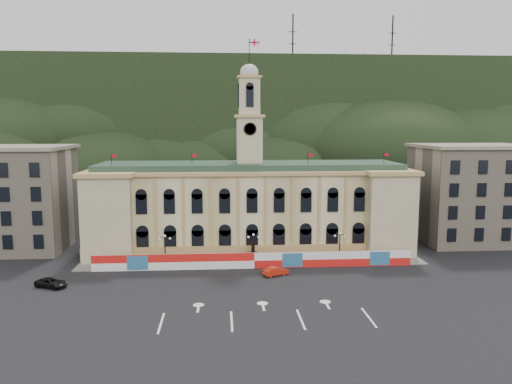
{
  "coord_description": "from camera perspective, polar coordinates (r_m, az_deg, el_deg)",
  "views": [
    {
      "loc": [
        -5.04,
        -60.59,
        22.27
      ],
      "look_at": [
        0.48,
        18.0,
        11.66
      ],
      "focal_mm": 35.0,
      "sensor_mm": 36.0,
      "label": 1
    }
  ],
  "objects": [
    {
      "name": "hoarding_fence",
      "position": [
        78.69,
        -0.16,
        -7.83
      ],
      "size": [
        50.0,
        0.44,
        2.5
      ],
      "color": "red",
      "rests_on": "ground"
    },
    {
      "name": "statue",
      "position": [
        81.53,
        -0.34,
        -7.32
      ],
      "size": [
        1.4,
        1.4,
        3.72
      ],
      "color": "#595651",
      "rests_on": "ground"
    },
    {
      "name": "lamp_left",
      "position": [
        80.43,
        -10.36,
        -6.27
      ],
      "size": [
        1.96,
        0.44,
        5.15
      ],
      "color": "black",
      "rests_on": "ground"
    },
    {
      "name": "side_building_right",
      "position": [
        104.17,
        23.48,
        -0.11
      ],
      "size": [
        21.0,
        17.0,
        18.6
      ],
      "color": "#B6A58C",
      "rests_on": "ground"
    },
    {
      "name": "black_suv",
      "position": [
        75.5,
        -22.36,
        -9.58
      ],
      "size": [
        5.59,
        6.2,
        1.28
      ],
      "primitive_type": "imported",
      "rotation": [
        0.0,
        0.0,
        1.14
      ],
      "color": "black",
      "rests_on": "ground"
    },
    {
      "name": "side_building_left",
      "position": [
        99.92,
        -26.31,
        -0.57
      ],
      "size": [
        21.0,
        17.0,
        18.6
      ],
      "color": "#B6A58C",
      "rests_on": "ground"
    },
    {
      "name": "lamp_right",
      "position": [
        82.17,
        9.55,
        -5.95
      ],
      "size": [
        1.96,
        0.44,
        5.15
      ],
      "color": "black",
      "rests_on": "ground"
    },
    {
      "name": "pavement",
      "position": [
        81.58,
        -0.33,
        -8.12
      ],
      "size": [
        56.0,
        5.5,
        0.16
      ],
      "primitive_type": "cube",
      "color": "slate",
      "rests_on": "ground"
    },
    {
      "name": "hill_ridge",
      "position": [
        182.67,
        -2.45,
        6.79
      ],
      "size": [
        230.0,
        80.0,
        64.0
      ],
      "color": "black",
      "rests_on": "ground"
    },
    {
      "name": "lane_markings",
      "position": [
        60.1,
        1.11,
        -14.08
      ],
      "size": [
        26.0,
        10.0,
        0.02
      ],
      "primitive_type": null,
      "color": "white",
      "rests_on": "ground"
    },
    {
      "name": "ground",
      "position": [
        64.75,
        0.71,
        -12.45
      ],
      "size": [
        260.0,
        260.0,
        0.0
      ],
      "primitive_type": "plane",
      "color": "black",
      "rests_on": "ground"
    },
    {
      "name": "lamp_center",
      "position": [
        80.09,
        -0.3,
        -6.2
      ],
      "size": [
        1.96,
        0.44,
        5.15
      ],
      "color": "black",
      "rests_on": "ground"
    },
    {
      "name": "red_sedan",
      "position": [
        75.33,
        2.24,
        -9.02
      ],
      "size": [
        4.36,
        4.97,
        1.29
      ],
      "primitive_type": "imported",
      "rotation": [
        0.0,
        0.0,
        2.0
      ],
      "color": "red",
      "rests_on": "ground"
    },
    {
      "name": "city_hall",
      "position": [
        89.54,
        -0.74,
        -1.6
      ],
      "size": [
        56.2,
        17.6,
        37.1
      ],
      "color": "beige",
      "rests_on": "ground"
    }
  ]
}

